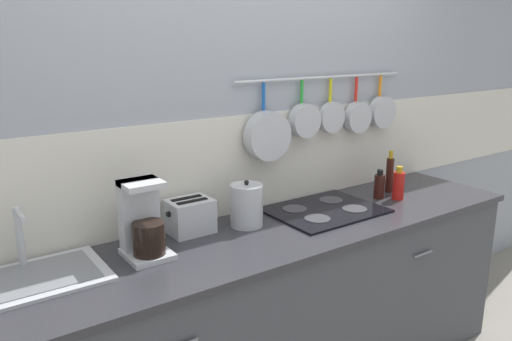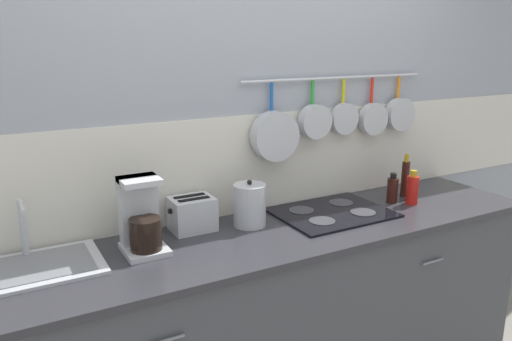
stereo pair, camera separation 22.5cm
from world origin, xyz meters
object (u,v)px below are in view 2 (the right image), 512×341
toaster (192,214)px  bottle_olive_oil (392,189)px  bottle_cooking_wine (412,189)px  bottle_hot_sauce (405,178)px  coffee_maker (141,221)px  kettle (250,205)px

toaster → bottle_olive_oil: bottle_olive_oil is taller
bottle_cooking_wine → bottle_hot_sauce: size_ratio=0.76×
toaster → coffee_maker: bearing=-157.0°
kettle → bottle_hot_sauce: bottle_hot_sauce is taller
bottle_olive_oil → bottle_cooking_wine: size_ratio=0.88×
coffee_maker → bottle_olive_oil: 1.42m
coffee_maker → bottle_hot_sauce: 1.57m
toaster → bottle_cooking_wine: size_ratio=1.14×
toaster → kettle: (0.27, -0.08, 0.02)m
coffee_maker → bottle_cooking_wine: (1.50, -0.11, -0.05)m
coffee_maker → kettle: size_ratio=1.41×
coffee_maker → bottle_olive_oil: size_ratio=1.94×
kettle → bottle_hot_sauce: size_ratio=0.92×
coffee_maker → kettle: coffee_maker is taller
toaster → bottle_olive_oil: 1.15m
coffee_maker → toaster: (0.28, 0.12, -0.05)m
toaster → bottle_hot_sauce: 1.29m
toaster → bottle_cooking_wine: bearing=-10.6°
toaster → bottle_hot_sauce: size_ratio=0.87×
coffee_maker → kettle: (0.55, 0.04, -0.03)m
kettle → coffee_maker: bearing=-176.0°
bottle_olive_oil → bottle_hot_sauce: size_ratio=0.67×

